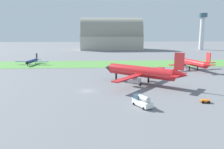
{
  "coord_description": "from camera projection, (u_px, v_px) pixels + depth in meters",
  "views": [
    {
      "loc": [
        3.91,
        -78.3,
        20.85
      ],
      "look_at": [
        9.08,
        13.47,
        3.0
      ],
      "focal_mm": 38.23,
      "sensor_mm": 36.0,
      "label": 1
    }
  ],
  "objects": [
    {
      "name": "airplane_taxiing_turboprop",
      "position": [
        32.0,
        61.0,
        138.04
      ],
      "size": [
        19.8,
        17.02,
        5.96
      ],
      "rotation": [
        0.0,
        0.0,
        4.55
      ],
      "color": "navy",
      "rests_on": "ground_plane"
    },
    {
      "name": "grass_taxiway_strip",
      "position": [
        92.0,
        64.0,
        140.9
      ],
      "size": [
        360.0,
        28.0,
        0.08
      ],
      "primitive_type": "cube",
      "color": "#549342",
      "rests_on": "ground_plane"
    },
    {
      "name": "control_tower",
      "position": [
        202.0,
        28.0,
        232.81
      ],
      "size": [
        8.0,
        8.0,
        35.35
      ],
      "color": "silver",
      "rests_on": "ground_plane"
    },
    {
      "name": "airplane_midfield_jet",
      "position": [
        142.0,
        72.0,
        90.23
      ],
      "size": [
        30.12,
        29.49,
        12.75
      ],
      "rotation": [
        0.0,
        0.0,
        2.45
      ],
      "color": "red",
      "rests_on": "ground_plane"
    },
    {
      "name": "baggage_cart_near_gate",
      "position": [
        205.0,
        101.0,
        67.78
      ],
      "size": [
        2.58,
        2.03,
        0.9
      ],
      "rotation": [
        0.0,
        0.0,
        3.02
      ],
      "color": "orange",
      "rests_on": "ground_plane"
    },
    {
      "name": "airplane_parked_jet_far",
      "position": [
        193.0,
        63.0,
        121.6
      ],
      "size": [
        27.13,
        26.84,
        9.79
      ],
      "rotation": [
        0.0,
        0.0,
        1.85
      ],
      "color": "red",
      "rests_on": "ground_plane"
    },
    {
      "name": "ground_plane",
      "position": [
        87.0,
        91.0,
        80.5
      ],
      "size": [
        600.0,
        600.0,
        0.0
      ],
      "primitive_type": "plane",
      "color": "slate"
    },
    {
      "name": "fuel_truck_midfield",
      "position": [
        142.0,
        101.0,
        64.26
      ],
      "size": [
        4.97,
        6.9,
        3.29
      ],
      "rotation": [
        0.0,
        0.0,
        2.02
      ],
      "color": "white",
      "rests_on": "ground_plane"
    },
    {
      "name": "hangar_distant",
      "position": [
        111.0,
        35.0,
        236.11
      ],
      "size": [
        60.48,
        25.53,
        30.97
      ],
      "color": "#B2AD9E",
      "rests_on": "ground_plane"
    }
  ]
}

